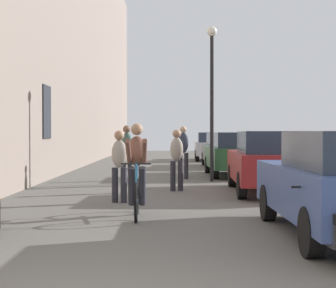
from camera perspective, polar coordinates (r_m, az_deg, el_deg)
cyclist_on_bicycle at (r=10.14m, az=-3.14°, el=-2.94°), size 0.52×1.76×1.74m
pedestrian_near at (r=12.18m, az=-4.95°, el=-1.87°), size 0.38×0.30×1.59m
pedestrian_mid at (r=14.57m, az=1.00°, el=-1.29°), size 0.34×0.24×1.63m
pedestrian_far at (r=16.11m, az=-4.19°, el=-0.79°), size 0.36×0.27×1.76m
pedestrian_furthest at (r=18.45m, az=1.69°, el=-0.53°), size 0.37×0.28×1.77m
street_lamp at (r=17.58m, az=4.66°, el=6.27°), size 0.32×0.32×4.90m
parked_car_second at (r=14.30m, az=10.57°, el=-1.75°), size 2.01×4.49×1.58m
parked_car_third at (r=19.83m, az=6.99°, el=-0.98°), size 1.90×4.40×1.56m
parked_car_fourth at (r=25.16m, az=5.92°, el=-0.55°), size 1.83×4.33×1.54m
parked_car_fifth at (r=31.12m, az=4.63°, el=-0.20°), size 1.99×4.47×1.57m
parked_motorcycle at (r=6.68m, az=16.79°, el=-8.60°), size 0.62×2.15×0.92m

